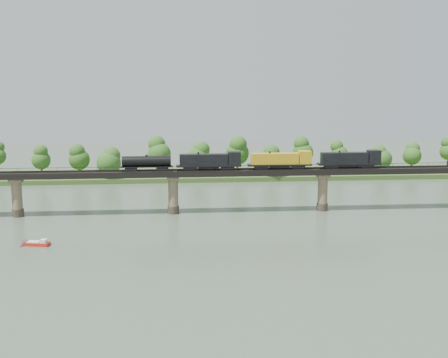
{
  "coord_description": "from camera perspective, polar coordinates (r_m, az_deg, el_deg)",
  "views": [
    {
      "loc": [
        1.07,
        -114.81,
        35.18
      ],
      "look_at": [
        13.39,
        30.0,
        9.0
      ],
      "focal_mm": 45.0,
      "sensor_mm": 36.0,
      "label": 1
    }
  ],
  "objects": [
    {
      "name": "motorboat",
      "position": [
        126.68,
        -18.39,
        -6.22
      ],
      "size": [
        5.45,
        2.95,
        1.45
      ],
      "rotation": [
        0.0,
        0.0,
        -0.22
      ],
      "color": "red",
      "rests_on": "ground"
    },
    {
      "name": "freight_train",
      "position": [
        147.88,
        3.34,
        1.87
      ],
      "size": [
        68.89,
        2.68,
        4.74
      ],
      "color": "black",
      "rests_on": "bridge"
    },
    {
      "name": "bridge",
      "position": [
        147.84,
        -5.18,
        -1.43
      ],
      "size": [
        236.0,
        30.0,
        11.5
      ],
      "color": "#473A2D",
      "rests_on": "ground"
    },
    {
      "name": "far_treeline",
      "position": [
        197.32,
        -7.52,
        2.45
      ],
      "size": [
        289.06,
        17.54,
        13.6
      ],
      "color": "#382619",
      "rests_on": "far_bank"
    },
    {
      "name": "bridge_superstructure",
      "position": [
        146.69,
        -5.22,
        0.99
      ],
      "size": [
        220.0,
        4.9,
        0.75
      ],
      "color": "black",
      "rests_on": "bridge"
    },
    {
      "name": "ground",
      "position": [
        120.09,
        -5.2,
        -6.87
      ],
      "size": [
        400.0,
        400.0,
        0.0
      ],
      "primitive_type": "plane",
      "color": "#3B4B3B",
      "rests_on": "ground"
    },
    {
      "name": "far_bank",
      "position": [
        202.75,
        -5.1,
        0.41
      ],
      "size": [
        300.0,
        24.0,
        1.6
      ],
      "primitive_type": "cube",
      "color": "#345020",
      "rests_on": "ground"
    }
  ]
}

